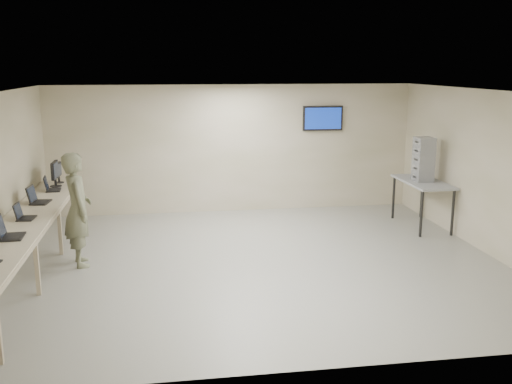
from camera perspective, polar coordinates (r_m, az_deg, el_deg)
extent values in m
cube|color=#9A998D|center=(9.56, 0.18, -7.00)|extent=(8.00, 7.00, 0.01)
cube|color=silver|center=(9.02, 0.20, 10.01)|extent=(8.00, 7.00, 0.01)
cube|color=beige|center=(12.61, -2.28, 4.34)|extent=(8.00, 0.01, 2.80)
cube|color=beige|center=(5.86, 5.52, -5.40)|extent=(8.00, 0.01, 2.80)
cube|color=beige|center=(10.56, 22.17, 1.81)|extent=(0.01, 7.00, 2.80)
cube|color=black|center=(12.89, 6.65, 7.35)|extent=(0.15, 0.04, 0.15)
cube|color=black|center=(12.85, 6.69, 7.34)|extent=(0.90, 0.06, 0.55)
cube|color=navy|center=(12.81, 6.73, 7.32)|extent=(0.82, 0.01, 0.47)
cube|color=#C8B294|center=(9.46, -21.93, -2.58)|extent=(0.75, 6.00, 0.04)
cube|color=tan|center=(9.38, -19.69, -2.70)|extent=(0.02, 6.00, 0.06)
cube|color=tan|center=(8.67, -21.06, -6.94)|extent=(0.06, 0.06, 0.86)
cube|color=tan|center=(10.48, -22.25, -3.72)|extent=(0.06, 0.06, 0.86)
cube|color=tan|center=(10.36, -19.02, -3.66)|extent=(0.06, 0.06, 0.86)
cube|color=tan|center=(12.33, -20.21, -1.22)|extent=(0.06, 0.06, 0.86)
cube|color=tan|center=(12.22, -17.45, -1.14)|extent=(0.06, 0.06, 0.86)
cube|color=black|center=(8.47, -23.18, -4.15)|extent=(0.31, 0.41, 0.02)
cube|color=black|center=(8.47, -24.21, -3.15)|extent=(0.09, 0.38, 0.29)
cube|color=black|center=(8.47, -24.10, -3.15)|extent=(0.07, 0.33, 0.24)
cube|color=black|center=(9.41, -21.97, -2.46)|extent=(0.25, 0.34, 0.02)
cube|color=black|center=(9.41, -22.72, -1.73)|extent=(0.08, 0.31, 0.23)
cube|color=black|center=(9.41, -22.64, -1.73)|extent=(0.06, 0.27, 0.19)
cube|color=black|center=(10.41, -20.73, -0.97)|extent=(0.32, 0.41, 0.02)
cube|color=black|center=(10.40, -21.54, -0.19)|extent=(0.11, 0.37, 0.28)
cube|color=black|center=(10.40, -21.45, -0.18)|extent=(0.09, 0.32, 0.23)
cube|color=black|center=(11.35, -19.59, 0.18)|extent=(0.28, 0.37, 0.02)
cube|color=black|center=(11.34, -20.26, 0.83)|extent=(0.10, 0.33, 0.25)
cube|color=black|center=(11.34, -20.19, 0.83)|extent=(0.07, 0.29, 0.21)
cylinder|color=black|center=(11.73, -19.38, 0.57)|extent=(0.22, 0.22, 0.02)
cube|color=black|center=(11.71, -19.41, 1.03)|extent=(0.04, 0.03, 0.18)
cube|color=black|center=(11.67, -19.49, 2.08)|extent=(0.05, 0.49, 0.33)
cube|color=black|center=(11.66, -19.34, 2.09)|extent=(0.00, 0.45, 0.28)
cylinder|color=black|center=(12.07, -19.08, 0.91)|extent=(0.18, 0.18, 0.01)
cube|color=black|center=(12.06, -19.10, 1.28)|extent=(0.04, 0.03, 0.15)
cube|color=black|center=(12.03, -19.16, 2.13)|extent=(0.05, 0.41, 0.27)
cube|color=black|center=(12.02, -19.04, 2.13)|extent=(0.00, 0.37, 0.23)
imported|color=#515B44|center=(9.62, -17.39, -1.68)|extent=(0.61, 0.77, 1.86)
cube|color=#979899|center=(11.86, 16.37, 0.97)|extent=(0.73, 1.57, 0.04)
cube|color=black|center=(11.23, 16.21, -2.13)|extent=(0.04, 0.04, 0.90)
cube|color=black|center=(12.45, 13.59, -0.56)|extent=(0.04, 0.04, 0.90)
cube|color=black|center=(11.51, 19.08, -1.97)|extent=(0.04, 0.04, 0.90)
cube|color=black|center=(12.70, 16.24, -0.46)|extent=(0.04, 0.04, 0.90)
cube|color=#999A9E|center=(11.84, 16.31, 1.48)|extent=(0.33, 0.37, 0.18)
cube|color=#999A9E|center=(11.81, 16.36, 2.32)|extent=(0.33, 0.37, 0.18)
cube|color=#999A9E|center=(11.78, 16.41, 3.15)|extent=(0.33, 0.37, 0.18)
cube|color=#999A9E|center=(11.75, 16.47, 4.00)|extent=(0.33, 0.37, 0.18)
cube|color=#999A9E|center=(11.73, 16.52, 4.84)|extent=(0.33, 0.37, 0.18)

